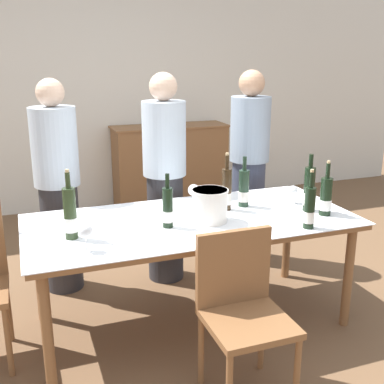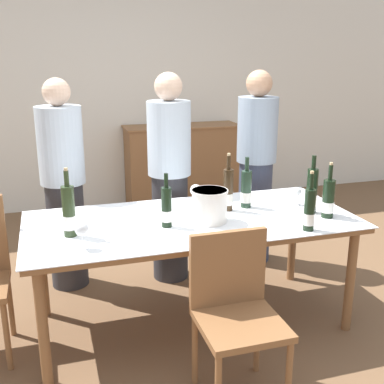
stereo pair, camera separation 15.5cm
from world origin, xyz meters
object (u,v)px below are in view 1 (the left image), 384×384
(wine_bottle_3, at_px, (168,209))
(wine_bottle_6, at_px, (70,215))
(wine_glass_2, at_px, (194,191))
(person_guest_left, at_px, (165,180))
(wine_glass_0, at_px, (85,232))
(wine_bottle_1, at_px, (244,189))
(wine_glass_1, at_px, (293,191))
(ice_bucket, at_px, (210,205))
(wine_bottle_5, at_px, (326,197))
(wine_bottle_0, at_px, (309,209))
(person_host, at_px, (58,189))
(dining_table, at_px, (192,228))
(chair_near_front, at_px, (242,304))
(person_guest_right, at_px, (249,168))
(wine_bottle_4, at_px, (226,190))
(wine_bottle_2, at_px, (309,190))
(sideboard_cabinet, at_px, (170,166))

(wine_bottle_3, distance_m, wine_bottle_6, 0.57)
(wine_glass_2, bearing_deg, person_guest_left, 98.52)
(wine_glass_0, distance_m, person_guest_left, 1.25)
(wine_bottle_1, xyz_separation_m, wine_glass_1, (0.35, -0.06, -0.04))
(ice_bucket, distance_m, wine_bottle_1, 0.40)
(wine_bottle_1, bearing_deg, person_guest_left, 123.75)
(wine_bottle_3, relative_size, wine_glass_1, 2.62)
(wine_bottle_3, distance_m, wine_bottle_5, 1.04)
(wine_bottle_0, bearing_deg, person_guest_left, 117.29)
(person_host, height_order, person_guest_left, person_guest_left)
(wine_glass_1, bearing_deg, dining_table, -174.53)
(person_host, relative_size, person_guest_left, 0.98)
(wine_glass_0, relative_size, chair_near_front, 0.17)
(dining_table, bearing_deg, wine_glass_1, 5.47)
(wine_bottle_0, relative_size, wine_glass_0, 2.40)
(wine_bottle_1, bearing_deg, wine_bottle_3, -160.51)
(wine_bottle_0, height_order, wine_glass_0, wine_bottle_0)
(ice_bucket, distance_m, wine_glass_0, 0.82)
(wine_bottle_5, xyz_separation_m, person_host, (-1.60, 1.03, -0.06))
(wine_bottle_5, bearing_deg, person_guest_right, 91.50)
(wine_bottle_4, xyz_separation_m, wine_bottle_6, (-1.04, -0.17, 0.01))
(wine_bottle_3, xyz_separation_m, wine_glass_2, (0.29, 0.34, -0.01))
(wine_bottle_4, bearing_deg, wine_bottle_1, 11.75)
(dining_table, distance_m, wine_glass_1, 0.80)
(wine_bottle_4, xyz_separation_m, wine_glass_1, (0.50, -0.03, -0.05))
(wine_bottle_0, relative_size, wine_glass_2, 2.37)
(wine_bottle_2, height_order, person_guest_right, person_guest_right)
(wine_bottle_6, bearing_deg, person_guest_left, 44.66)
(dining_table, xyz_separation_m, wine_bottle_1, (0.43, 0.13, 0.18))
(dining_table, distance_m, wine_bottle_5, 0.89)
(wine_bottle_4, xyz_separation_m, wine_bottle_5, (0.56, -0.32, -0.02))
(wine_bottle_4, bearing_deg, person_guest_left, 111.86)
(sideboard_cabinet, height_order, wine_bottle_5, wine_bottle_5)
(wine_glass_1, xyz_separation_m, wine_glass_2, (-0.67, 0.18, 0.02))
(wine_bottle_2, distance_m, wine_glass_0, 1.51)
(dining_table, relative_size, wine_bottle_3, 6.24)
(wine_bottle_1, distance_m, wine_glass_0, 1.21)
(ice_bucket, relative_size, person_guest_right, 0.14)
(wine_glass_0, bearing_deg, sideboard_cabinet, 64.36)
(dining_table, relative_size, wine_bottle_6, 5.15)
(person_guest_left, bearing_deg, dining_table, -92.96)
(ice_bucket, height_order, wine_bottle_1, wine_bottle_1)
(sideboard_cabinet, bearing_deg, wine_glass_2, -103.52)
(wine_bottle_4, height_order, wine_glass_0, wine_bottle_4)
(ice_bucket, height_order, wine_bottle_0, wine_bottle_0)
(wine_bottle_5, height_order, person_guest_right, person_guest_right)
(sideboard_cabinet, distance_m, wine_bottle_5, 2.81)
(person_host, bearing_deg, person_guest_left, -7.19)
(wine_bottle_2, distance_m, wine_bottle_4, 0.55)
(wine_glass_2, xyz_separation_m, person_guest_left, (-0.07, 0.46, -0.03))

